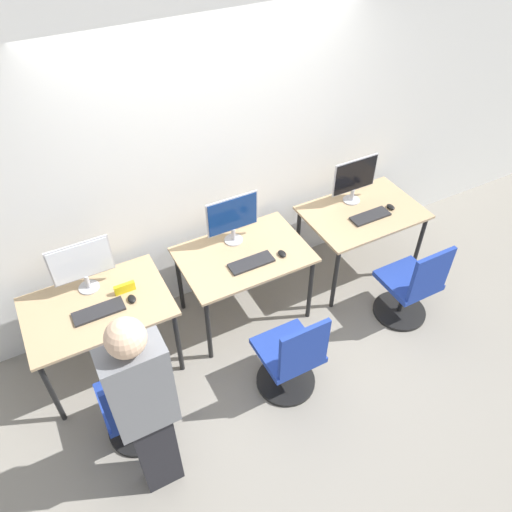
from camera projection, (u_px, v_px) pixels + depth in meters
name	position (u px, v px, depth m)	size (l,w,h in m)	color
ground_plane	(264.00, 339.00, 4.41)	(20.00, 20.00, 0.00)	gray
wall_back	(215.00, 156.00, 4.02)	(12.00, 0.05, 2.80)	silver
desk_left	(99.00, 313.00, 3.78)	(1.07, 0.73, 0.73)	tan
monitor_left	(82.00, 264.00, 3.69)	(0.46, 0.16, 0.45)	#B2B2B7
keyboard_left	(99.00, 311.00, 3.67)	(0.38, 0.14, 0.02)	#262628
mouse_left	(132.00, 299.00, 3.76)	(0.06, 0.09, 0.03)	black
office_chair_left	(136.00, 408.00, 3.51)	(0.48, 0.48, 0.89)	black
person_left	(145.00, 406.00, 2.91)	(0.36, 0.22, 1.65)	#232328
desk_center	(244.00, 261.00, 4.21)	(1.07, 0.73, 0.73)	tan
monitor_center	(233.00, 217.00, 4.11)	(0.46, 0.16, 0.45)	#B2B2B7
keyboard_center	(251.00, 263.00, 4.06)	(0.38, 0.14, 0.02)	#262628
mouse_center	(282.00, 254.00, 4.13)	(0.06, 0.09, 0.03)	black
office_chair_center	(291.00, 360.00, 3.81)	(0.48, 0.48, 0.89)	black
desk_right	(362.00, 218.00, 4.64)	(1.07, 0.73, 0.73)	tan
monitor_right	(355.00, 178.00, 4.54)	(0.46, 0.16, 0.45)	#B2B2B7
keyboard_right	(370.00, 216.00, 4.51)	(0.38, 0.14, 0.02)	#262628
mouse_right	(391.00, 207.00, 4.61)	(0.06, 0.09, 0.03)	black
office_chair_right	(411.00, 289.00, 4.36)	(0.48, 0.48, 0.89)	black
placard_left	(125.00, 288.00, 3.81)	(0.16, 0.03, 0.08)	yellow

